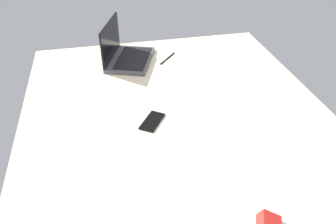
% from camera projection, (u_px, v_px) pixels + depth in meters
% --- Properties ---
extents(bed_mattress, '(1.80, 1.40, 0.18)m').
position_uv_depth(bed_mattress, '(181.00, 141.00, 1.50)').
color(bed_mattress, beige).
rests_on(bed_mattress, ground).
extents(laptop, '(0.39, 0.33, 0.23)m').
position_uv_depth(laptop, '(125.00, 54.00, 1.91)').
color(laptop, '#4C4C51').
rests_on(laptop, bed_mattress).
extents(cell_phone, '(0.15, 0.13, 0.01)m').
position_uv_depth(cell_phone, '(152.00, 121.00, 1.47)').
color(cell_phone, black).
rests_on(cell_phone, bed_mattress).
extents(charger_cable, '(0.13, 0.12, 0.01)m').
position_uv_depth(charger_cable, '(168.00, 58.00, 1.96)').
color(charger_cable, black).
rests_on(charger_cable, bed_mattress).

